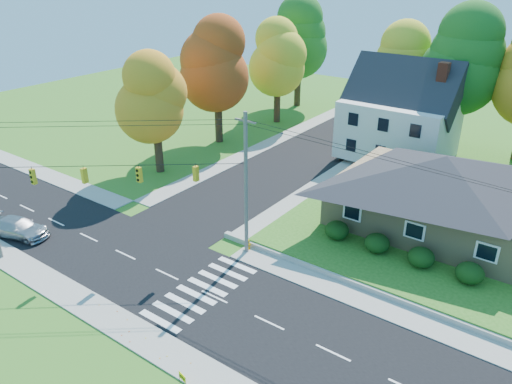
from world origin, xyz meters
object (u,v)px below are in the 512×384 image
ranch_house (441,190)px  silver_sedan (18,228)px  white_car (355,121)px  fire_hydrant (248,245)px

ranch_house → silver_sedan: ranch_house is taller
white_car → silver_sedan: bearing=-121.2°
silver_sedan → fire_hydrant: bearing=-75.7°
silver_sedan → white_car: white_car is taller
silver_sedan → white_car: 39.57m
fire_hydrant → ranch_house: bearing=47.5°
ranch_house → silver_sedan: (-24.26, -18.82, -2.56)m
ranch_house → white_car: (-16.18, 19.92, -2.54)m
white_car → fire_hydrant: 31.10m
ranch_house → fire_hydrant: ranch_house is taller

